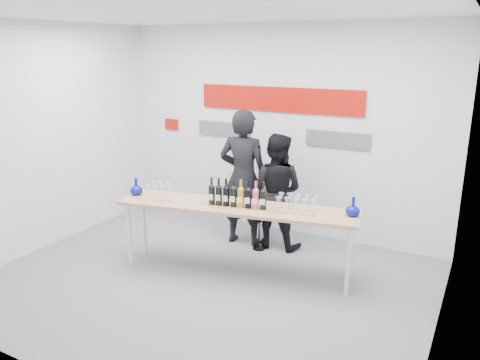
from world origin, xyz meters
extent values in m
plane|color=slate|center=(0.00, 0.00, 0.00)|extent=(5.00, 5.00, 0.00)
cube|color=silver|center=(0.00, 2.00, 1.50)|extent=(5.00, 0.04, 3.00)
cube|color=#AA1107|center=(0.00, 1.97, 1.95)|extent=(2.50, 0.02, 0.35)
cube|color=#59595E|center=(-0.90, 1.97, 1.45)|extent=(0.90, 0.02, 0.22)
cube|color=#59595E|center=(0.90, 1.97, 1.45)|extent=(0.90, 0.02, 0.22)
cube|color=#AA1107|center=(-1.90, 1.97, 1.45)|extent=(0.25, 0.02, 0.18)
cube|color=tan|center=(0.20, 0.39, 0.84)|extent=(2.92, 1.15, 0.04)
cylinder|color=silver|center=(-1.07, -0.07, 0.41)|extent=(0.05, 0.05, 0.82)
cylinder|color=silver|center=(1.55, 0.48, 0.41)|extent=(0.05, 0.05, 0.82)
cylinder|color=silver|center=(-1.15, 0.31, 0.41)|extent=(0.05, 0.05, 0.82)
cylinder|color=silver|center=(1.47, 0.85, 0.41)|extent=(0.05, 0.05, 0.82)
imported|color=black|center=(-0.17, 1.25, 0.94)|extent=(0.74, 0.54, 1.89)
imported|color=black|center=(0.27, 1.37, 0.79)|extent=(0.79, 0.63, 1.58)
cylinder|color=black|center=(0.13, 1.15, 0.01)|extent=(0.17, 0.17, 0.02)
cylinder|color=black|center=(0.13, 1.15, 0.71)|extent=(0.02, 0.02, 1.42)
sphere|color=black|center=(0.13, 1.12, 1.44)|extent=(0.05, 0.05, 0.05)
camera|label=1|loc=(2.75, -4.16, 2.64)|focal=35.00mm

